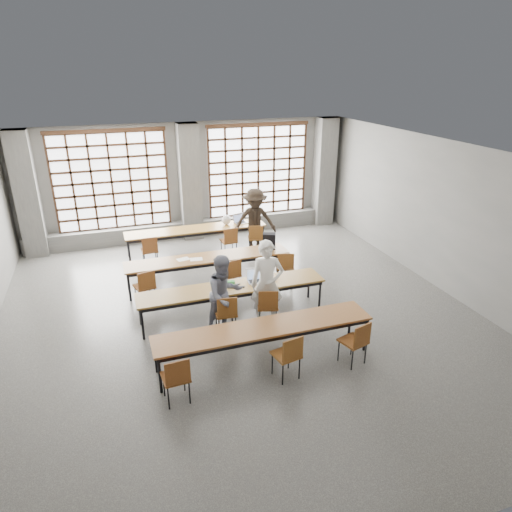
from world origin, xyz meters
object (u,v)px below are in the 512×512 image
(chair_near_right, at_px, (357,339))
(student_female, at_px, (224,295))
(phone, at_px, (242,287))
(student_male, at_px, (267,284))
(plastic_bag, at_px, (226,220))
(mouse, at_px, (275,280))
(red_pouch, at_px, (175,374))
(chair_mid_left, at_px, (145,284))
(laptop_front, at_px, (256,278))
(student_back, at_px, (255,221))
(desk_row_b, at_px, (208,259))
(laptop_back, at_px, (240,220))
(chair_back_mid, at_px, (230,239))
(green_box, at_px, (229,283))
(chair_mid_right, at_px, (285,265))
(chair_back_right, at_px, (256,236))
(backpack, at_px, (269,241))
(desk_row_a, at_px, (196,231))
(chair_front_right, at_px, (268,304))
(chair_mid_centre, at_px, (231,272))
(desk_row_c, at_px, (232,289))
(chair_back_left, at_px, (150,248))
(desk_row_d, at_px, (264,330))
(chair_near_mid, at_px, (289,353))
(chair_front_left, at_px, (226,311))
(chair_near_left, at_px, (176,375))

(chair_near_right, xyz_separation_m, student_female, (-1.93, 1.85, 0.30))
(student_female, bearing_deg, phone, 23.14)
(student_male, bearing_deg, plastic_bag, 101.94)
(mouse, height_order, red_pouch, mouse)
(chair_mid_left, bearing_deg, laptop_front, -23.61)
(chair_near_right, distance_m, student_back, 5.74)
(desk_row_b, bearing_deg, laptop_back, 56.57)
(desk_row_b, relative_size, chair_back_mid, 4.55)
(chair_near_right, distance_m, green_box, 2.96)
(chair_mid_left, distance_m, chair_mid_right, 3.36)
(student_female, relative_size, phone, 12.80)
(chair_back_right, relative_size, backpack, 2.20)
(desk_row_a, bearing_deg, chair_front_right, -83.12)
(chair_near_right, xyz_separation_m, laptop_back, (-0.26, 6.33, 0.25))
(chair_mid_centre, xyz_separation_m, phone, (-0.11, -1.19, 0.20))
(chair_front_right, bearing_deg, chair_mid_left, 142.93)
(chair_mid_centre, xyz_separation_m, chair_near_right, (1.34, -3.44, 0.00))
(desk_row_c, bearing_deg, chair_back_left, 112.80)
(desk_row_d, height_order, chair_back_mid, chair_back_mid)
(chair_back_left, distance_m, chair_near_mid, 5.85)
(chair_near_mid, xyz_separation_m, mouse, (0.62, 2.33, 0.21))
(desk_row_a, bearing_deg, student_female, -94.36)
(chair_back_left, bearing_deg, chair_back_right, 0.05)
(chair_front_left, bearing_deg, backpack, 53.42)
(laptop_front, bearing_deg, chair_mid_centre, 105.18)
(student_female, bearing_deg, chair_back_mid, 56.43)
(chair_mid_right, relative_size, red_pouch, 4.40)
(chair_mid_left, distance_m, red_pouch, 3.37)
(chair_front_left, bearing_deg, student_back, 64.16)
(chair_near_mid, relative_size, plastic_bag, 3.08)
(chair_near_mid, relative_size, green_box, 3.52)
(plastic_bag, bearing_deg, chair_near_left, -111.85)
(desk_row_c, height_order, chair_front_left, chair_front_left)
(chair_back_mid, relative_size, green_box, 3.52)
(chair_near_mid, distance_m, plastic_bag, 6.31)
(laptop_front, bearing_deg, chair_near_right, -66.33)
(student_male, relative_size, laptop_back, 4.37)
(mouse, bearing_deg, laptop_front, 161.81)
(chair_back_left, bearing_deg, chair_near_left, -92.24)
(chair_back_right, height_order, mouse, chair_back_right)
(desk_row_c, distance_m, plastic_bag, 4.04)
(chair_front_left, xyz_separation_m, phone, (0.49, 0.53, 0.20))
(laptop_front, relative_size, mouse, 3.95)
(chair_front_right, distance_m, chair_near_left, 2.76)
(chair_front_left, height_order, mouse, chair_front_left)
(chair_mid_right, distance_m, chair_front_left, 2.61)
(phone, bearing_deg, plastic_bag, 79.40)
(chair_back_left, height_order, chair_mid_centre, same)
(red_pouch, bearing_deg, desk_row_c, 55.03)
(chair_back_left, height_order, chair_near_right, same)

